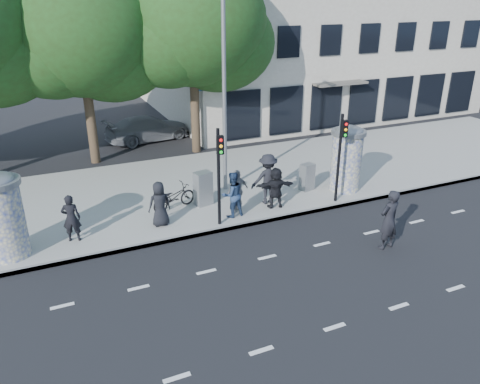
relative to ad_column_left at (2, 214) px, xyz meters
name	(u,v)px	position (x,y,z in m)	size (l,w,h in m)	color
ground	(290,281)	(7.20, -4.50, -1.54)	(120.00, 120.00, 0.00)	black
sidewalk	(201,187)	(7.20, 3.00, -1.46)	(40.00, 8.00, 0.15)	gray
curb	(239,226)	(7.20, -0.95, -1.46)	(40.00, 0.10, 0.16)	slate
lane_dash_near	(335,327)	(7.20, -6.70, -1.53)	(32.00, 0.12, 0.01)	silver
lane_dash_far	(267,257)	(7.20, -3.10, -1.53)	(32.00, 0.12, 0.01)	silver
ad_column_left	(2,214)	(0.00, 0.00, 0.00)	(1.36, 1.36, 2.65)	beige
ad_column_right	(347,157)	(12.40, 0.20, 0.00)	(1.36, 1.36, 2.65)	beige
traffic_pole_near	(219,168)	(6.60, -0.71, 0.69)	(0.22, 0.31, 3.40)	black
traffic_pole_far	(341,150)	(11.40, -0.71, 0.69)	(0.22, 0.31, 3.40)	black
street_lamp	(225,73)	(8.00, 2.13, 3.26)	(0.25, 0.93, 8.00)	slate
tree_near_left	(79,30)	(3.70, 8.20, 4.53)	(6.80, 6.80, 8.97)	#38281C
tree_center	(192,22)	(8.70, 7.80, 4.77)	(7.00, 7.00, 9.30)	#38281C
building	(301,17)	(19.20, 15.49, 4.46)	(20.30, 15.85, 12.00)	#B0A493
ped_a	(160,204)	(4.73, 0.09, -0.60)	(0.77, 0.50, 1.58)	black
ped_b	(71,218)	(1.88, 0.18, -0.59)	(0.58, 0.38, 1.59)	black
ped_c	(232,195)	(7.25, -0.25, -0.56)	(0.81, 0.63, 1.66)	navy
ped_d	(268,179)	(8.93, 0.27, -0.42)	(1.25, 0.72, 1.94)	black
ped_e	(238,191)	(7.61, 0.08, -0.59)	(0.93, 0.53, 1.59)	gray
ped_f	(276,188)	(9.02, -0.20, -0.61)	(1.44, 0.52, 1.55)	black
man_road	(389,220)	(10.93, -4.11, -0.54)	(0.72, 0.48, 1.99)	black
bicycle	(174,197)	(5.54, 1.20, -0.93)	(1.76, 0.61, 0.92)	black
cabinet_left	(203,188)	(6.66, 1.12, -0.74)	(0.62, 0.45, 1.29)	gray
cabinet_right	(307,177)	(10.96, 0.75, -0.84)	(0.53, 0.38, 1.10)	gray
car_right	(148,128)	(6.93, 10.74, -0.86)	(4.65, 1.89, 1.35)	slate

